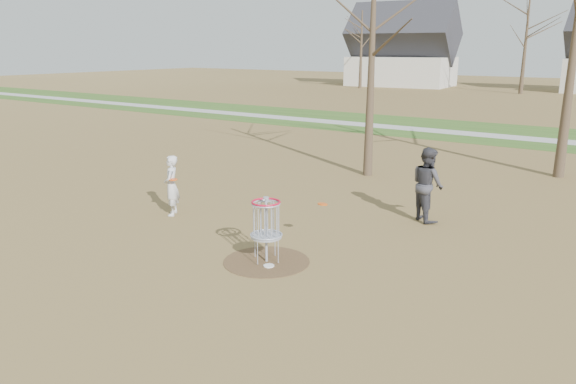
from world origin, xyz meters
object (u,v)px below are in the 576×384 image
at_px(disc_grounded, 269,266).
at_px(disc_golf_basket, 266,220).
at_px(player_throwing, 427,184).
at_px(player_standing, 171,186).

height_order(disc_grounded, disc_golf_basket, disc_golf_basket).
height_order(player_throwing, disc_golf_basket, player_throwing).
bearing_deg(disc_grounded, player_standing, 161.05).
height_order(player_standing, disc_grounded, player_standing).
bearing_deg(player_throwing, disc_grounded, 111.41).
distance_m(player_throwing, disc_golf_basket, 4.91).
bearing_deg(player_standing, disc_golf_basket, 37.26).
bearing_deg(disc_grounded, player_throwing, 73.65).
height_order(player_standing, disc_golf_basket, player_standing).
bearing_deg(player_standing, player_throwing, 85.26).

